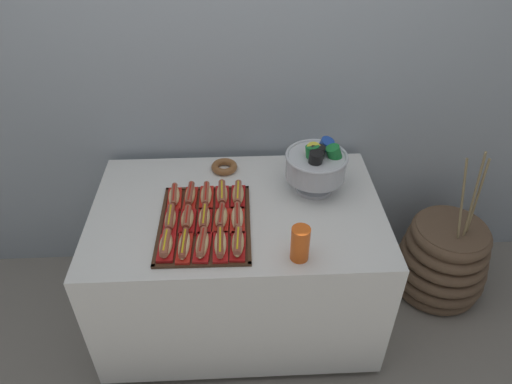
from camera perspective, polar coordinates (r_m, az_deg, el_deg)
name	(u,v)px	position (r m, az deg, el deg)	size (l,w,h in m)	color
ground_plane	(240,311)	(2.72, -1.92, -14.37)	(10.00, 10.00, 0.00)	gray
back_wall	(233,53)	(2.36, -2.88, 16.69)	(6.00, 0.10, 2.60)	#9EA8B2
buffet_table	(239,261)	(2.42, -2.12, -8.52)	(1.36, 0.87, 0.76)	white
floor_vase	(442,259)	(2.87, 21.87, -7.66)	(0.51, 0.51, 1.00)	brown
serving_tray	(205,224)	(2.09, -6.30, -3.89)	(0.41, 0.53, 0.01)	#472B19
hot_dog_0	(166,245)	(1.96, -11.00, -6.45)	(0.07, 0.16, 0.06)	red
hot_dog_1	(184,246)	(1.96, -8.81, -6.51)	(0.06, 0.18, 0.06)	red
hot_dog_2	(202,245)	(1.95, -6.62, -6.43)	(0.08, 0.18, 0.06)	red
hot_dog_3	(220,244)	(1.94, -4.39, -6.42)	(0.06, 0.18, 0.06)	red
hot_dog_4	(238,243)	(1.94, -2.17, -6.33)	(0.07, 0.18, 0.06)	#B21414
hot_dog_5	(170,220)	(2.09, -10.47, -3.34)	(0.06, 0.17, 0.06)	red
hot_dog_6	(187,219)	(2.08, -8.42, -3.33)	(0.07, 0.16, 0.06)	#B21414
hot_dog_7	(204,219)	(2.07, -6.36, -3.28)	(0.07, 0.18, 0.06)	#B21414
hot_dog_8	(221,218)	(2.06, -4.28, -3.21)	(0.08, 0.17, 0.06)	red
hot_dog_9	(238,218)	(2.06, -2.19, -3.20)	(0.07, 0.18, 0.06)	red
hot_dog_10	(174,197)	(2.21, -10.00, -0.58)	(0.07, 0.16, 0.06)	red
hot_dog_11	(190,196)	(2.20, -8.08, -0.47)	(0.06, 0.17, 0.06)	red
hot_dog_12	(206,196)	(2.20, -6.13, -0.47)	(0.06, 0.18, 0.06)	red
hot_dog_13	(222,195)	(2.19, -4.18, -0.34)	(0.07, 0.18, 0.07)	red
hot_dog_14	(238,195)	(2.19, -2.22, -0.35)	(0.07, 0.18, 0.06)	#B21414
punch_bowl	(317,164)	(2.22, 7.45, 3.41)	(0.30, 0.30, 0.26)	silver
cup_stack	(300,244)	(1.88, 5.45, -6.33)	(0.08, 0.08, 0.16)	#EA5B19
donut	(224,167)	(2.41, -3.91, 3.10)	(0.14, 0.14, 0.04)	brown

